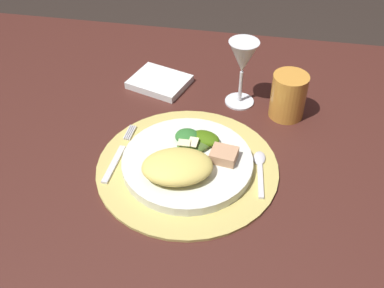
# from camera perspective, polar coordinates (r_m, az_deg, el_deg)

# --- Properties ---
(dining_table) EXTENTS (1.37, 0.93, 0.76)m
(dining_table) POSITION_cam_1_polar(r_m,az_deg,el_deg) (1.07, -0.10, -4.38)
(dining_table) COLOR #43201A
(dining_table) RESTS_ON ground
(placemat) EXTENTS (0.36, 0.36, 0.01)m
(placemat) POSITION_cam_1_polar(r_m,az_deg,el_deg) (0.91, -0.57, -2.86)
(placemat) COLOR tan
(placemat) RESTS_ON dining_table
(dinner_plate) EXTENTS (0.25, 0.25, 0.02)m
(dinner_plate) POSITION_cam_1_polar(r_m,az_deg,el_deg) (0.90, -0.57, -2.29)
(dinner_plate) COLOR silver
(dinner_plate) RESTS_ON placemat
(pasta_serving) EXTENTS (0.15, 0.13, 0.04)m
(pasta_serving) POSITION_cam_1_polar(r_m,az_deg,el_deg) (0.85, -1.90, -2.77)
(pasta_serving) COLOR #E3CE63
(pasta_serving) RESTS_ON dinner_plate
(salad_greens) EXTENTS (0.09, 0.10, 0.02)m
(salad_greens) POSITION_cam_1_polar(r_m,az_deg,el_deg) (0.92, 0.51, 0.41)
(salad_greens) COLOR #457927
(salad_greens) RESTS_ON dinner_plate
(bread_piece) EXTENTS (0.05, 0.05, 0.02)m
(bread_piece) POSITION_cam_1_polar(r_m,az_deg,el_deg) (0.89, 3.93, -1.37)
(bread_piece) COLOR tan
(bread_piece) RESTS_ON dinner_plate
(fork) EXTENTS (0.02, 0.17, 0.00)m
(fork) POSITION_cam_1_polar(r_m,az_deg,el_deg) (0.94, -9.06, -1.41)
(fork) COLOR silver
(fork) RESTS_ON placemat
(spoon) EXTENTS (0.03, 0.13, 0.01)m
(spoon) POSITION_cam_1_polar(r_m,az_deg,el_deg) (0.91, 8.31, -2.69)
(spoon) COLOR silver
(spoon) RESTS_ON placemat
(napkin) EXTENTS (0.16, 0.14, 0.02)m
(napkin) POSITION_cam_1_polar(r_m,az_deg,el_deg) (1.13, -4.00, 7.62)
(napkin) COLOR white
(napkin) RESTS_ON dining_table
(wine_glass) EXTENTS (0.07, 0.07, 0.16)m
(wine_glass) POSITION_cam_1_polar(r_m,az_deg,el_deg) (1.02, 6.25, 10.21)
(wine_glass) COLOR silver
(wine_glass) RESTS_ON dining_table
(amber_tumbler) EXTENTS (0.08, 0.08, 0.10)m
(amber_tumbler) POSITION_cam_1_polar(r_m,az_deg,el_deg) (1.03, 11.75, 5.80)
(amber_tumbler) COLOR gold
(amber_tumbler) RESTS_ON dining_table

